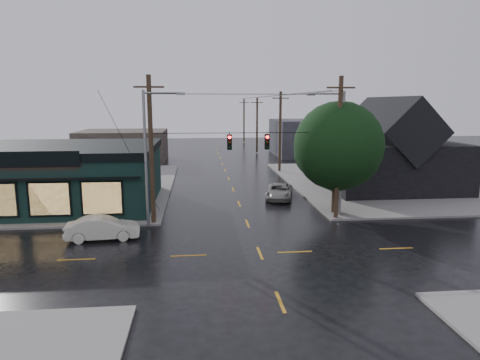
{
  "coord_description": "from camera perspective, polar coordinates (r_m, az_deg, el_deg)",
  "views": [
    {
      "loc": [
        -3.38,
        -22.66,
        8.34
      ],
      "look_at": [
        -0.59,
        5.32,
        3.24
      ],
      "focal_mm": 32.0,
      "sensor_mm": 36.0,
      "label": 1
    }
  ],
  "objects": [
    {
      "name": "sidewalk_nw",
      "position": [
        46.52,
        -26.52,
        -1.04
      ],
      "size": [
        28.0,
        28.0,
        0.15
      ],
      "primitive_type": "cube",
      "color": "gray",
      "rests_on": "ground"
    },
    {
      "name": "ne_building",
      "position": [
        43.88,
        19.16,
        4.66
      ],
      "size": [
        12.6,
        11.6,
        8.75
      ],
      "color": "black",
      "rests_on": "ground"
    },
    {
      "name": "utility_pole_far_b",
      "position": [
        71.83,
        2.26,
        3.61
      ],
      "size": [
        2.0,
        0.32,
        9.15
      ],
      "primitive_type": null,
      "color": "black",
      "rests_on": "ground"
    },
    {
      "name": "streetlight_nw",
      "position": [
        29.85,
        -12.11,
        -6.17
      ],
      "size": [
        5.4,
        0.3,
        9.15
      ],
      "primitive_type": null,
      "color": "gray",
      "rests_on": "ground"
    },
    {
      "name": "utility_pole_ne",
      "position": [
        31.9,
        12.62,
        -5.12
      ],
      "size": [
        2.0,
        0.32,
        10.15
      ],
      "primitive_type": null,
      "color": "black",
      "rests_on": "ground"
    },
    {
      "name": "utility_pole_far_a",
      "position": [
        52.28,
        5.28,
        1.07
      ],
      "size": [
        2.0,
        0.32,
        9.65
      ],
      "primitive_type": null,
      "color": "black",
      "rests_on": "ground"
    },
    {
      "name": "bg_building_east",
      "position": [
        70.6,
        10.31,
        5.62
      ],
      "size": [
        14.0,
        12.0,
        5.6
      ],
      "primitive_type": "cube",
      "color": "#2B2A30",
      "rests_on": "ground"
    },
    {
      "name": "span_signal_assembly",
      "position": [
        29.48,
        1.1,
        5.15
      ],
      "size": [
        13.0,
        0.48,
        1.23
      ],
      "color": "black",
      "rests_on": "ground"
    },
    {
      "name": "utility_pole_far_c",
      "position": [
        91.58,
        0.53,
        5.06
      ],
      "size": [
        2.0,
        0.32,
        9.15
      ],
      "primitive_type": null,
      "color": "black",
      "rests_on": "ground"
    },
    {
      "name": "streetlight_ne",
      "position": [
        32.69,
        13.07,
        -4.76
      ],
      "size": [
        5.4,
        0.3,
        9.15
      ],
      "primitive_type": null,
      "color": "gray",
      "rests_on": "ground"
    },
    {
      "name": "pizza_shop",
      "position": [
        37.9,
        -23.48,
        0.66
      ],
      "size": [
        16.3,
        12.34,
        4.9
      ],
      "color": "black",
      "rests_on": "ground"
    },
    {
      "name": "corner_tree",
      "position": [
        32.51,
        13.0,
        4.41
      ],
      "size": [
        6.62,
        6.62,
        8.34
      ],
      "color": "black",
      "rests_on": "ground"
    },
    {
      "name": "ground_plane",
      "position": [
        24.38,
        2.66,
        -9.72
      ],
      "size": [
        160.0,
        160.0,
        0.0
      ],
      "primitive_type": "plane",
      "color": "black"
    },
    {
      "name": "bg_building_west",
      "position": [
        63.85,
        -15.29,
        4.41
      ],
      "size": [
        12.0,
        10.0,
        4.4
      ],
      "primitive_type": "cube",
      "color": "#302723",
      "rests_on": "ground"
    },
    {
      "name": "sedan_cream",
      "position": [
        27.79,
        -17.85,
        -6.12
      ],
      "size": [
        4.53,
        1.97,
        1.45
      ],
      "primitive_type": "imported",
      "rotation": [
        0.0,
        0.0,
        1.67
      ],
      "color": "beige",
      "rests_on": "ground"
    },
    {
      "name": "utility_pole_nw",
      "position": [
        30.49,
        -11.4,
        -5.79
      ],
      "size": [
        2.0,
        0.32,
        10.15
      ],
      "primitive_type": null,
      "color": "black",
      "rests_on": "ground"
    },
    {
      "name": "sidewalk_ne",
      "position": [
        49.34,
        22.69,
        -0.16
      ],
      "size": [
        28.0,
        28.0,
        0.15
      ],
      "primitive_type": "cube",
      "color": "gray",
      "rests_on": "ground"
    },
    {
      "name": "suv_silver",
      "position": [
        37.63,
        5.26,
        -1.54
      ],
      "size": [
        3.27,
        5.11,
        1.31
      ],
      "primitive_type": "imported",
      "rotation": [
        0.0,
        0.0,
        -0.25
      ],
      "color": "gray",
      "rests_on": "ground"
    }
  ]
}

